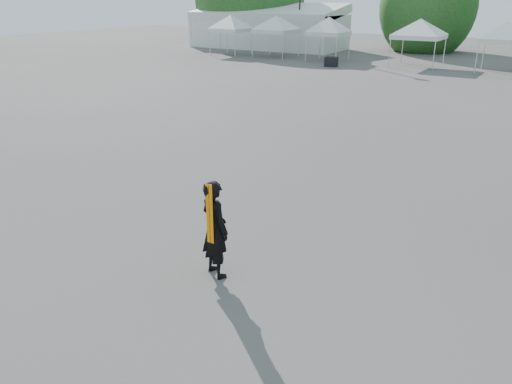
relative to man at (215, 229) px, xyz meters
The scene contains 10 objects.
ground 3.13m from the man, 77.58° to the left, with size 120.00×120.00×0.00m, color #474442.
marquee 43.53m from the man, 119.39° to the left, with size 15.00×6.25×4.23m.
tree_mid_w 43.65m from the man, 99.73° to the left, with size 4.16×4.16×6.33m.
tent_a 37.48m from the man, 124.09° to the left, with size 4.02×4.02×3.88m.
tent_b 35.99m from the man, 117.97° to the left, with size 4.36×4.36×3.88m.
tent_c 33.64m from the man, 110.80° to the left, with size 3.94×3.94×3.88m.
tent_d 32.24m from the man, 98.87° to the left, with size 4.73×4.73×3.88m.
tent_e 31.26m from the man, 88.62° to the left, with size 4.02×4.02×3.88m.
man is the anchor object (origin of this frame).
crate_west 30.02m from the man, 109.82° to the left, with size 0.90×0.70×0.70m, color black.
Camera 1 is at (4.25, -9.40, 4.82)m, focal length 35.00 mm.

